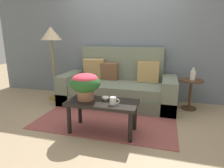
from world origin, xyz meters
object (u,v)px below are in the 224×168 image
object	(u,v)px
couch	(118,88)
floor_lamp	(51,38)
potted_plant	(85,83)
coffee_table	(102,106)
side_table	(191,89)
snack_bowl	(105,98)
table_vase	(193,75)
coffee_mug	(113,101)

from	to	relation	value
couch	floor_lamp	bearing A→B (deg)	-176.65
couch	potted_plant	xyz separation A→B (m)	(-0.17, -1.26, 0.38)
coffee_table	potted_plant	distance (m)	0.41
floor_lamp	potted_plant	size ratio (longest dim) A/B	3.61
side_table	potted_plant	bearing A→B (deg)	-140.47
potted_plant	snack_bowl	xyz separation A→B (m)	(0.28, 0.06, -0.21)
snack_bowl	side_table	bearing A→B (deg)	43.83
side_table	table_vase	xyz separation A→B (m)	(0.01, -0.02, 0.27)
table_vase	coffee_table	bearing A→B (deg)	-135.67
couch	coffee_mug	size ratio (longest dim) A/B	17.08
side_table	floor_lamp	xyz separation A→B (m)	(-2.83, -0.12, 0.93)
coffee_table	table_vase	distance (m)	1.88
couch	coffee_table	size ratio (longest dim) A/B	2.29
side_table	potted_plant	world-z (taller)	potted_plant
couch	table_vase	bearing A→B (deg)	0.92
floor_lamp	potted_plant	distance (m)	1.83
coffee_mug	snack_bowl	bearing A→B (deg)	136.05
potted_plant	side_table	bearing A→B (deg)	39.53
side_table	snack_bowl	xyz separation A→B (m)	(-1.30, -1.25, 0.11)
coffee_mug	table_vase	bearing A→B (deg)	50.34
potted_plant	snack_bowl	distance (m)	0.35
couch	coffee_mug	bearing A→B (deg)	-78.75
side_table	coffee_mug	distance (m)	1.81
couch	floor_lamp	size ratio (longest dim) A/B	1.47
couch	snack_bowl	xyz separation A→B (m)	(0.11, -1.21, 0.17)
couch	snack_bowl	distance (m)	1.22
coffee_table	coffee_mug	xyz separation A→B (m)	(0.18, -0.08, 0.13)
side_table	table_vase	distance (m)	0.27
coffee_table	floor_lamp	bearing A→B (deg)	141.74
floor_lamp	potted_plant	xyz separation A→B (m)	(1.26, -1.18, -0.62)
floor_lamp	snack_bowl	xyz separation A→B (m)	(1.54, -1.12, -0.83)
coffee_mug	side_table	bearing A→B (deg)	50.90
side_table	potted_plant	xyz separation A→B (m)	(-1.58, -1.30, 0.32)
side_table	table_vase	world-z (taller)	table_vase
coffee_table	floor_lamp	distance (m)	2.14
couch	side_table	bearing A→B (deg)	1.55
coffee_mug	snack_bowl	xyz separation A→B (m)	(-0.16, 0.15, -0.02)
floor_lamp	coffee_table	bearing A→B (deg)	-38.26
couch	coffee_table	xyz separation A→B (m)	(0.09, -1.28, 0.06)
coffee_table	snack_bowl	distance (m)	0.13
couch	coffee_mug	xyz separation A→B (m)	(0.27, -1.36, 0.19)
coffee_mug	snack_bowl	size ratio (longest dim) A/B	1.17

